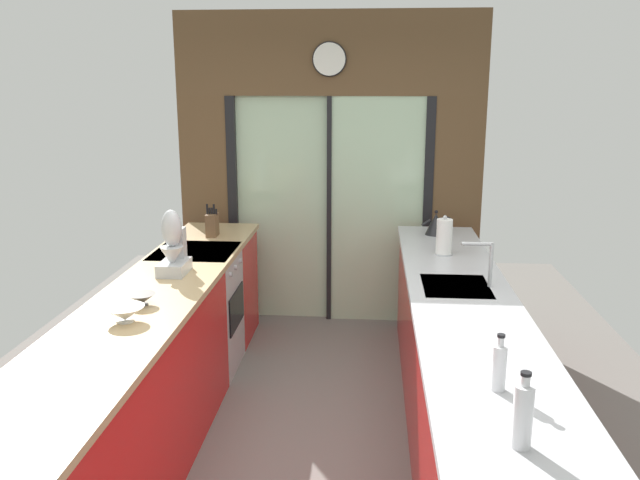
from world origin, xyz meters
The scene contains 14 objects.
ground_plane centered at (0.00, 0.60, -0.01)m, with size 5.04×7.60×0.02m, color slate.
back_wall_unit centered at (0.00, 2.40, 1.52)m, with size 2.64×0.12×2.70m.
left_counter_run centered at (-0.91, 0.13, 0.47)m, with size 0.62×3.80×0.92m.
right_counter_run centered at (0.91, 0.30, 0.46)m, with size 0.62×3.80×0.92m.
sink_faucet centered at (1.06, 0.55, 1.10)m, with size 0.19×0.02×0.28m.
oven_range centered at (-0.91, 1.25, 0.46)m, with size 0.60×0.60×0.92m.
mixing_bowl_near centered at (-0.89, -0.19, 0.96)m, with size 0.21×0.21×0.08m.
mixing_bowl_far centered at (-0.89, 0.06, 0.95)m, with size 0.15×0.15×0.06m.
knife_block centered at (-0.89, 1.71, 1.02)m, with size 0.09×0.14×0.26m.
stand_mixer centered at (-0.89, 0.68, 1.08)m, with size 0.17×0.27×0.42m.
kettle centered at (0.89, 1.91, 1.01)m, with size 0.25×0.17×0.20m.
soap_bottle_near centered at (0.89, -1.25, 1.04)m, with size 0.07×0.07×0.28m.
soap_bottle_far centered at (0.89, -0.82, 1.02)m, with size 0.06×0.06×0.24m.
paper_towel_roll centered at (0.89, 1.28, 1.05)m, with size 0.13×0.13×0.29m.
Camera 1 is at (0.37, -3.30, 2.14)m, focal length 36.84 mm.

